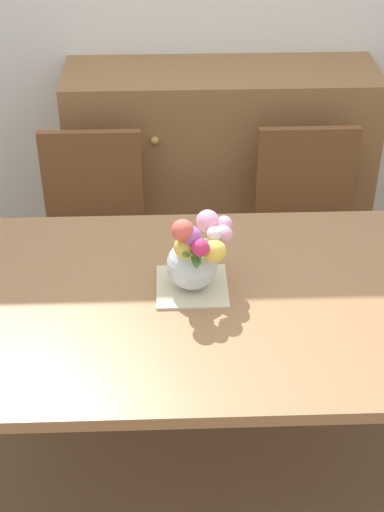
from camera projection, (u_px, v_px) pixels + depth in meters
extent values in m
plane|color=brown|center=(210.00, 463.00, 2.73)|extent=(12.00, 12.00, 0.00)
cube|color=#9E7047|center=(213.00, 303.00, 2.30)|extent=(1.78, 0.99, 0.04)
cube|color=brown|center=(93.00, 248.00, 3.08)|extent=(0.42, 0.42, 0.04)
cylinder|color=brown|center=(138.00, 319.00, 3.07)|extent=(0.04, 0.04, 0.44)
cylinder|color=brown|center=(51.00, 321.00, 3.06)|extent=(0.04, 0.04, 0.44)
cylinder|color=brown|center=(140.00, 269.00, 3.37)|extent=(0.04, 0.04, 0.44)
cylinder|color=brown|center=(60.00, 270.00, 3.35)|extent=(0.04, 0.04, 0.44)
cube|color=brown|center=(92.00, 177.00, 3.10)|extent=(0.42, 0.04, 0.42)
cube|color=brown|center=(309.00, 244.00, 3.10)|extent=(0.42, 0.42, 0.04)
cylinder|color=brown|center=(353.00, 314.00, 3.10)|extent=(0.04, 0.04, 0.44)
cylinder|color=brown|center=(268.00, 316.00, 3.09)|extent=(0.04, 0.04, 0.44)
cylinder|color=brown|center=(337.00, 264.00, 3.39)|extent=(0.04, 0.04, 0.44)
cylinder|color=brown|center=(258.00, 266.00, 3.38)|extent=(0.04, 0.04, 0.44)
cube|color=brown|center=(306.00, 174.00, 3.13)|extent=(0.42, 0.04, 0.42)
cube|color=olive|center=(219.00, 171.00, 3.54)|extent=(1.40, 0.44, 1.00)
sphere|color=#B7933D|center=(155.00, 141.00, 3.18)|extent=(0.04, 0.04, 0.04)
sphere|color=#B7933D|center=(294.00, 138.00, 3.20)|extent=(0.04, 0.04, 0.04)
sphere|color=#B7933D|center=(157.00, 220.00, 3.41)|extent=(0.04, 0.04, 0.04)
sphere|color=#B7933D|center=(287.00, 217.00, 3.43)|extent=(0.04, 0.04, 0.04)
cube|color=beige|center=(192.00, 286.00, 2.33)|extent=(0.22, 0.22, 0.01)
sphere|color=silver|center=(192.00, 265.00, 2.28)|extent=(0.16, 0.16, 0.16)
sphere|color=#EA9EBC|center=(222.00, 235.00, 2.23)|extent=(0.06, 0.06, 0.06)
cylinder|color=#478438|center=(222.00, 242.00, 2.25)|extent=(0.01, 0.01, 0.04)
sphere|color=#EFD14C|center=(213.00, 251.00, 2.18)|extent=(0.07, 0.07, 0.07)
cylinder|color=#478438|center=(213.00, 256.00, 2.19)|extent=(0.01, 0.01, 0.03)
sphere|color=#EFD14C|center=(186.00, 247.00, 2.21)|extent=(0.07, 0.07, 0.07)
cylinder|color=#478438|center=(186.00, 251.00, 2.21)|extent=(0.01, 0.01, 0.03)
sphere|color=white|center=(213.00, 234.00, 2.19)|extent=(0.05, 0.05, 0.05)
cylinder|color=#478438|center=(213.00, 244.00, 2.21)|extent=(0.01, 0.01, 0.07)
sphere|color=#B266C6|center=(191.00, 236.00, 2.17)|extent=(0.06, 0.06, 0.06)
cylinder|color=#478438|center=(192.00, 247.00, 2.19)|extent=(0.01, 0.01, 0.08)
sphere|color=#D12D66|center=(200.00, 248.00, 2.15)|extent=(0.05, 0.05, 0.05)
cylinder|color=#478438|center=(200.00, 256.00, 2.17)|extent=(0.01, 0.01, 0.06)
sphere|color=#EA9EBC|center=(208.00, 221.00, 2.27)|extent=(0.07, 0.07, 0.07)
cylinder|color=#478438|center=(207.00, 230.00, 2.29)|extent=(0.01, 0.01, 0.06)
sphere|color=#EA9EBC|center=(224.00, 224.00, 2.27)|extent=(0.05, 0.05, 0.05)
cylinder|color=#478438|center=(224.00, 231.00, 2.29)|extent=(0.01, 0.01, 0.05)
sphere|color=#E55B4C|center=(183.00, 230.00, 2.16)|extent=(0.07, 0.07, 0.07)
cylinder|color=#478438|center=(183.00, 244.00, 2.18)|extent=(0.01, 0.01, 0.10)
ellipsoid|color=#478438|center=(195.00, 259.00, 2.19)|extent=(0.03, 0.07, 0.03)
ellipsoid|color=#478438|center=(214.00, 242.00, 2.21)|extent=(0.07, 0.05, 0.02)
ellipsoid|color=#478438|center=(186.00, 254.00, 2.16)|extent=(0.04, 0.07, 0.04)
ellipsoid|color=#478438|center=(194.00, 251.00, 2.18)|extent=(0.03, 0.07, 0.02)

